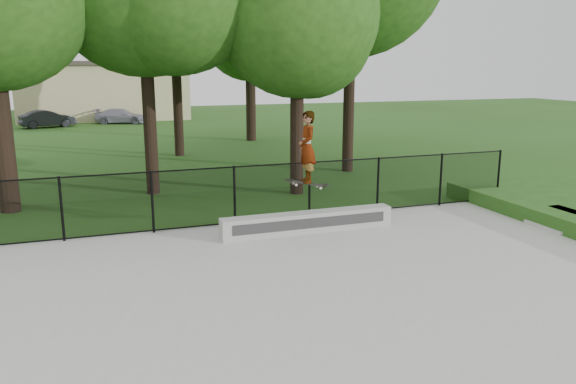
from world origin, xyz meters
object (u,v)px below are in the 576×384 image
Objects in this scene: car_b at (47,119)px; car_c at (121,116)px; grind_ledge at (308,222)px; skater_airborne at (307,149)px.

car_b is 4.82m from car_c.
grind_ledge is 1.37× the size of car_b.
car_c is at bearing 95.12° from grind_ledge.
car_b reaches higher than car_c.
grind_ledge is at bearing -157.66° from car_c.
car_c reaches higher than grind_ledge.
skater_airborne reaches higher than grind_ledge.
skater_airborne is at bearing -158.00° from car_c.
car_b is at bearing 119.56° from car_c.
grind_ledge is 29.29m from car_c.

